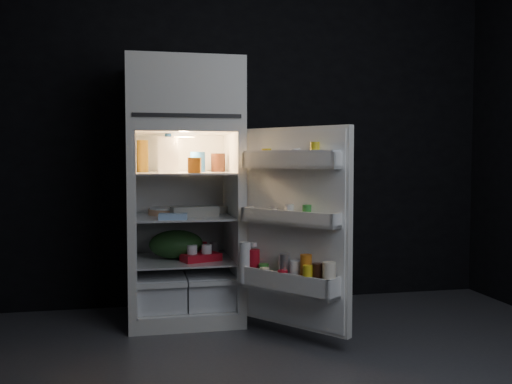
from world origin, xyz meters
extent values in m
cube|color=black|center=(0.00, 1.70, 1.35)|extent=(4.00, 0.00, 2.70)
cube|color=white|center=(-0.47, 1.30, 0.05)|extent=(0.76, 0.70, 0.10)
cube|color=white|center=(-0.82, 1.30, 0.70)|extent=(0.05, 0.70, 1.20)
cube|color=white|center=(-0.11, 1.30, 0.70)|extent=(0.05, 0.70, 1.20)
cube|color=white|center=(-0.47, 1.62, 0.70)|extent=(0.66, 0.05, 1.20)
cube|color=white|center=(-0.47, 1.30, 1.33)|extent=(0.76, 0.70, 0.06)
cube|color=white|center=(-0.47, 1.30, 1.57)|extent=(0.76, 0.70, 0.42)
cube|color=black|center=(-0.47, 0.95, 1.39)|extent=(0.68, 0.01, 0.02)
cube|color=white|center=(-0.79, 1.28, 0.70)|extent=(0.01, 0.65, 1.20)
cube|color=white|center=(-0.14, 1.28, 0.70)|extent=(0.01, 0.65, 1.20)
cube|color=white|center=(-0.47, 1.28, 1.30)|extent=(0.66, 0.65, 0.01)
cube|color=white|center=(-0.47, 1.28, 0.10)|extent=(0.66, 0.65, 0.01)
cube|color=white|center=(-0.47, 1.28, 1.02)|extent=(0.65, 0.63, 0.01)
cube|color=white|center=(-0.47, 1.28, 0.72)|extent=(0.65, 0.63, 0.01)
cube|color=white|center=(-0.47, 1.28, 0.42)|extent=(0.65, 0.63, 0.01)
cube|color=white|center=(-0.63, 1.30, 0.22)|extent=(0.32, 0.59, 0.22)
cube|color=white|center=(-0.30, 1.30, 0.22)|extent=(0.32, 0.59, 0.22)
cube|color=white|center=(-0.63, 0.97, 0.31)|extent=(0.32, 0.02, 0.03)
cube|color=white|center=(-0.30, 0.97, 0.31)|extent=(0.32, 0.02, 0.03)
cube|color=#FFE5B2|center=(-0.47, 1.23, 1.28)|extent=(0.14, 0.14, 0.02)
cube|color=white|center=(0.16, 0.66, 0.70)|extent=(0.50, 0.63, 1.22)
cube|color=white|center=(0.14, 0.65, 0.70)|extent=(0.44, 0.57, 1.18)
cube|color=white|center=(0.11, 0.62, 1.07)|extent=(0.49, 0.59, 0.02)
cube|color=white|center=(0.08, 0.60, 1.11)|extent=(0.43, 0.55, 0.10)
cube|color=white|center=(0.31, 0.36, 1.11)|extent=(0.08, 0.07, 0.10)
cube|color=white|center=(-0.09, 0.88, 1.11)|extent=(0.08, 0.07, 0.10)
cube|color=white|center=(0.11, 0.62, 0.73)|extent=(0.49, 0.60, 0.02)
cube|color=white|center=(0.07, 0.59, 0.77)|extent=(0.43, 0.55, 0.09)
cube|color=white|center=(0.31, 0.36, 0.77)|extent=(0.09, 0.08, 0.09)
cube|color=white|center=(-0.10, 0.88, 0.77)|extent=(0.09, 0.08, 0.09)
cube|color=white|center=(0.09, 0.61, 0.33)|extent=(0.53, 0.62, 0.02)
cube|color=white|center=(0.04, 0.57, 0.38)|extent=(0.43, 0.55, 0.13)
cube|color=white|center=(0.29, 0.34, 0.38)|extent=(0.12, 0.10, 0.13)
cube|color=white|center=(-0.11, 0.87, 0.38)|extent=(0.12, 0.10, 0.13)
cube|color=white|center=(0.11, 0.62, 1.16)|extent=(0.47, 0.58, 0.02)
cylinder|color=yellow|center=(0.22, 0.48, 1.15)|extent=(0.08, 0.08, 0.14)
cylinder|color=silver|center=(0.13, 0.59, 1.13)|extent=(0.08, 0.08, 0.10)
cylinder|color=yellow|center=(0.00, 0.76, 1.13)|extent=(0.08, 0.08, 0.10)
cylinder|color=#338C33|center=(0.18, 0.52, 0.80)|extent=(0.07, 0.07, 0.11)
cylinder|color=silver|center=(0.11, 0.62, 0.80)|extent=(0.08, 0.08, 0.10)
cylinder|color=#BBBBBF|center=(0.03, 0.71, 0.78)|extent=(0.08, 0.08, 0.07)
cylinder|color=#F2E4C6|center=(0.27, 0.37, 0.44)|extent=(0.11, 0.11, 0.20)
cylinder|color=black|center=(0.22, 0.43, 0.43)|extent=(0.08, 0.08, 0.18)
cylinder|color=#C56617|center=(0.17, 0.50, 0.45)|extent=(0.10, 0.10, 0.22)
cylinder|color=white|center=(0.13, 0.56, 0.43)|extent=(0.09, 0.09, 0.18)
cylinder|color=#BBBBBF|center=(0.08, 0.62, 0.44)|extent=(0.10, 0.10, 0.21)
cylinder|color=#338C33|center=(-0.02, 0.75, 0.40)|extent=(0.09, 0.09, 0.13)
cylinder|color=red|center=(-0.07, 0.81, 0.45)|extent=(0.10, 0.10, 0.21)
cylinder|color=yellow|center=(0.17, 0.44, 0.42)|extent=(0.08, 0.08, 0.17)
cylinder|color=red|center=(0.06, 0.58, 0.40)|extent=(0.08, 0.08, 0.12)
cylinder|color=#F2E4C6|center=(-0.03, 0.69, 0.40)|extent=(0.08, 0.08, 0.12)
cylinder|color=white|center=(-0.13, 0.82, 0.47)|extent=(0.10, 0.10, 0.26)
cylinder|color=white|center=(-0.07, 0.81, 0.58)|extent=(0.05, 0.05, 0.02)
cube|color=white|center=(-0.57, 1.29, 1.15)|extent=(0.14, 0.14, 0.24)
cylinder|color=blue|center=(-0.37, 1.33, 1.10)|extent=(0.14, 0.14, 0.14)
cylinder|color=black|center=(-0.22, 1.34, 1.09)|extent=(0.13, 0.13, 0.13)
cylinder|color=orange|center=(-0.74, 1.36, 1.14)|extent=(0.09, 0.09, 0.22)
cube|color=#C56617|center=(-0.41, 1.07, 1.08)|extent=(0.09, 0.08, 0.10)
cube|color=gray|center=(-0.40, 1.19, 0.76)|extent=(0.33, 0.17, 0.07)
cylinder|color=tan|center=(-0.55, 1.38, 0.75)|extent=(0.41, 0.41, 0.04)
cube|color=#9AC2EE|center=(-0.56, 1.04, 0.75)|extent=(0.19, 0.11, 0.04)
cube|color=#F2E4C6|center=(-0.21, 1.41, 0.75)|extent=(0.14, 0.13, 0.05)
ellipsoid|color=#193815|center=(-0.52, 1.30, 0.52)|extent=(0.39, 0.34, 0.20)
cube|color=red|center=(-0.36, 1.17, 0.45)|extent=(0.29, 0.22, 0.05)
cylinder|color=red|center=(-0.32, 1.43, 0.47)|extent=(0.08, 0.08, 0.09)
cylinder|color=#BBBBBF|center=(-0.24, 1.42, 0.47)|extent=(0.08, 0.08, 0.09)
camera|label=1|loc=(-0.78, -2.66, 1.12)|focal=40.00mm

